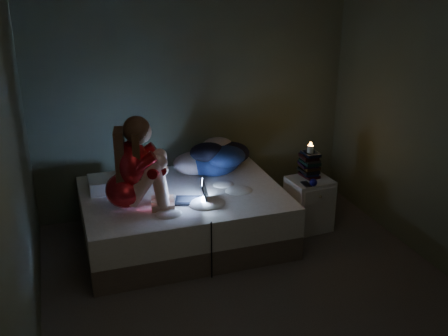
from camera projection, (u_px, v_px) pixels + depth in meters
name	position (u px, v px, depth m)	size (l,w,h in m)	color
floor	(254.00, 292.00, 4.70)	(3.60, 3.80, 0.02)	#453D39
wall_back	(194.00, 99.00, 5.91)	(3.60, 0.02, 2.60)	#4D5345
wall_front	(404.00, 282.00, 2.53)	(3.60, 0.02, 2.60)	#4D5345
wall_left	(17.00, 181.00, 3.69)	(0.02, 3.80, 2.60)	#4D5345
wall_right	(444.00, 132.00, 4.75)	(0.02, 3.80, 2.60)	#4D5345
bed	(184.00, 216.00, 5.46)	(2.01, 1.51, 0.55)	beige
pillow	(112.00, 183.00, 5.41)	(0.46, 0.33, 0.13)	white
woman	(123.00, 164.00, 4.83)	(0.56, 0.37, 0.91)	maroon
laptop	(191.00, 191.00, 5.11)	(0.32, 0.22, 0.22)	black
clothes_pile	(213.00, 156.00, 5.80)	(0.64, 0.51, 0.38)	navy
nightstand	(309.00, 204.00, 5.72)	(0.43, 0.38, 0.58)	silver
book_stack	(309.00, 164.00, 5.66)	(0.19, 0.25, 0.26)	black
candle	(310.00, 149.00, 5.59)	(0.07, 0.07, 0.08)	beige
phone	(305.00, 184.00, 5.48)	(0.07, 0.14, 0.01)	black
blue_orb	(312.00, 182.00, 5.43)	(0.08, 0.08, 0.08)	#0E0C5E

